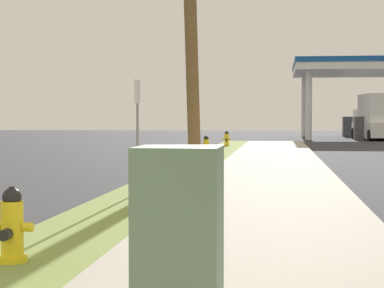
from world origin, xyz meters
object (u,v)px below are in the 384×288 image
Objects in this scene: car_navy_by_near_pump at (382,129)px; fire_hydrant_second at (158,167)px; car_tan_by_far_pump at (361,127)px; street_sign_post at (137,112)px; fire_hydrant_third at (206,147)px; truck_white_at_forecourt at (376,118)px; utility_cabinet at (179,246)px; fire_hydrant_fourth at (227,139)px; fire_hydrant_nearest at (12,229)px.

fire_hydrant_second is at bearing -105.24° from car_navy_by_near_pump.
car_tan_by_far_pump is (9.46, 44.52, 0.28)m from fire_hydrant_second.
fire_hydrant_third is at bearing 90.29° from street_sign_post.
truck_white_at_forecourt reaches higher than car_tan_by_far_pump.
truck_white_at_forecourt is at bearing 80.80° from utility_cabinet.
street_sign_post is (-1.96, 8.36, 0.94)m from utility_cabinet.
fire_hydrant_fourth is (0.10, 19.83, 0.00)m from fire_hydrant_second.
car_navy_by_near_pump is at bearing 75.57° from truck_white_at_forecourt.
truck_white_at_forecourt is (-0.19, -10.72, 0.77)m from car_tan_by_far_pump.
car_navy_by_near_pump is at bearing 74.76° from fire_hydrant_second.
fire_hydrant_second is at bearing -90.28° from fire_hydrant_fourth.
fire_hydrant_second is (-0.09, 8.88, 0.00)m from fire_hydrant_nearest.
fire_hydrant_nearest is 0.16× the size of car_tan_by_far_pump.
fire_hydrant_nearest is at bearing -89.45° from fire_hydrant_second.
car_navy_by_near_pump is (10.23, 26.85, 0.28)m from fire_hydrant_third.
fire_hydrant_second and fire_hydrant_third have the same top height.
fire_hydrant_third is 24.93m from truck_white_at_forecourt.
car_tan_by_far_pump reaches higher than fire_hydrant_second.
street_sign_post is 0.47× the size of car_navy_by_near_pump.
fire_hydrant_third is at bearing -105.62° from car_tan_by_far_pump.
utility_cabinet reaches higher than fire_hydrant_nearest.
fire_hydrant_third is 0.11× the size of truck_white_at_forecourt.
car_navy_by_near_pump reaches higher than fire_hydrant_fourth.
truck_white_at_forecourt is (9.26, 33.79, 1.04)m from fire_hydrant_second.
car_tan_by_far_pump reaches higher than utility_cabinet.
car_tan_by_far_pump is 10.75m from truck_white_at_forecourt.
fire_hydrant_nearest is 0.11× the size of truck_white_at_forecourt.
utility_cabinet is 49.11m from car_navy_by_near_pump.
fire_hydrant_fourth is 0.16× the size of car_tan_by_far_pump.
fire_hydrant_nearest is at bearing -99.96° from car_tan_by_far_pump.
fire_hydrant_third and fire_hydrant_fourth have the same top height.
car_navy_by_near_pump and car_tan_by_far_pump have the same top height.
fire_hydrant_fourth is 20.38m from car_navy_by_near_pump.
car_navy_by_near_pump is (10.16, 40.06, -0.91)m from street_sign_post.
car_tan_by_far_pump reaches higher than fire_hydrant_nearest.
fire_hydrant_fourth is at bearing 89.98° from fire_hydrant_nearest.
fire_hydrant_nearest and fire_hydrant_fourth have the same top height.
utility_cabinet reaches higher than fire_hydrant_second.
fire_hydrant_fourth is at bearing 93.59° from utility_cabinet.
fire_hydrant_nearest is 8.88m from fire_hydrant_second.
car_tan_by_far_pump is at bearing 78.71° from street_sign_post.
street_sign_post is at bearing 90.22° from fire_hydrant_nearest.
fire_hydrant_nearest is 28.70m from fire_hydrant_fourth.
fire_hydrant_third is at bearing 90.27° from fire_hydrant_nearest.
car_navy_by_near_pump is (10.22, 37.52, 0.28)m from fire_hydrant_second.
utility_cabinet is (2.03, -21.57, 0.25)m from fire_hydrant_third.
utility_cabinet reaches higher than fire_hydrant_fourth.
fire_hydrant_fourth is (0.01, 28.70, 0.00)m from fire_hydrant_nearest.
truck_white_at_forecourt reaches higher than utility_cabinet.
fire_hydrant_third is 35.14m from car_tan_by_far_pump.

